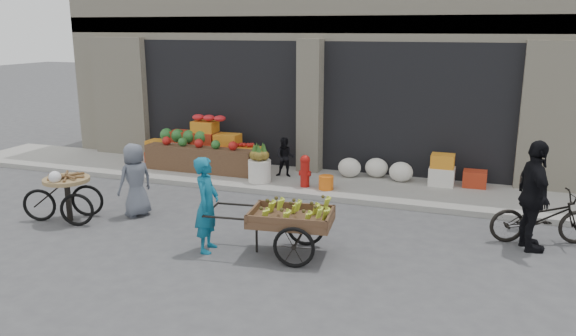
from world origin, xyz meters
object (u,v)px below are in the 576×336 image
(tricycle_cart, at_px, (67,192))
(seated_person, at_px, (285,157))
(vendor_woman, at_px, (207,205))
(vendor_grey, at_px, (135,180))
(orange_bucket, at_px, (326,183))
(bicycle, at_px, (542,217))
(fire_hydrant, at_px, (305,170))
(banana_cart, at_px, (288,215))
(pineapple_bin, at_px, (260,171))
(cyclist, at_px, (534,196))

(tricycle_cart, bearing_deg, seated_person, 34.06)
(vendor_woman, relative_size, vendor_grey, 1.10)
(orange_bucket, xyz_separation_m, seated_person, (-1.20, 0.70, 0.31))
(orange_bucket, xyz_separation_m, vendor_grey, (-3.05, -2.57, 0.44))
(orange_bucket, xyz_separation_m, bicycle, (4.18, -1.47, 0.18))
(bicycle, bearing_deg, fire_hydrant, 55.34)
(tricycle_cart, height_order, bicycle, tricycle_cart)
(vendor_grey, bearing_deg, banana_cart, 100.95)
(fire_hydrant, bearing_deg, orange_bucket, -5.71)
(seated_person, bearing_deg, vendor_grey, -129.51)
(pineapple_bin, height_order, vendor_grey, vendor_grey)
(fire_hydrant, xyz_separation_m, vendor_woman, (-0.44, -3.72, 0.28))
(pineapple_bin, bearing_deg, fire_hydrant, -2.60)
(seated_person, bearing_deg, tricycle_cart, -135.82)
(tricycle_cart, xyz_separation_m, bicycle, (8.25, 1.81, -0.11))
(vendor_grey, xyz_separation_m, bicycle, (7.23, 1.11, -0.26))
(orange_bucket, xyz_separation_m, tricycle_cart, (-4.07, -3.28, 0.30))
(orange_bucket, height_order, cyclist, cyclist)
(tricycle_cart, bearing_deg, cyclist, -10.20)
(seated_person, bearing_deg, banana_cart, -79.34)
(orange_bucket, relative_size, vendor_grey, 0.23)
(pineapple_bin, height_order, bicycle, bicycle)
(vendor_grey, bearing_deg, tricycle_cart, -30.56)
(fire_hydrant, xyz_separation_m, banana_cart, (0.85, -3.47, 0.16))
(seated_person, bearing_deg, pineapple_bin, -133.69)
(tricycle_cart, height_order, cyclist, cyclist)
(bicycle, height_order, cyclist, cyclist)
(orange_bucket, height_order, bicycle, bicycle)
(banana_cart, height_order, cyclist, cyclist)
(tricycle_cart, distance_m, cyclist, 8.18)
(pineapple_bin, distance_m, banana_cart, 4.03)
(seated_person, height_order, vendor_woman, vendor_woman)
(bicycle, bearing_deg, seated_person, 51.36)
(banana_cart, bearing_deg, orange_bucket, 88.80)
(orange_bucket, height_order, vendor_grey, vendor_grey)
(fire_hydrant, relative_size, cyclist, 0.39)
(orange_bucket, bearing_deg, fire_hydrant, 174.29)
(vendor_woman, distance_m, cyclist, 5.24)
(vendor_woman, relative_size, tricycle_cart, 1.08)
(seated_person, relative_size, bicycle, 0.54)
(vendor_grey, relative_size, cyclist, 0.78)
(pineapple_bin, relative_size, tricycle_cart, 0.36)
(pineapple_bin, distance_m, vendor_woman, 3.85)
(bicycle, bearing_deg, orange_bucket, 53.96)
(fire_hydrant, height_order, seated_person, seated_person)
(orange_bucket, relative_size, cyclist, 0.18)
(seated_person, height_order, banana_cart, seated_person)
(seated_person, bearing_deg, orange_bucket, -40.26)
(orange_bucket, relative_size, bicycle, 0.19)
(seated_person, distance_m, banana_cart, 4.40)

